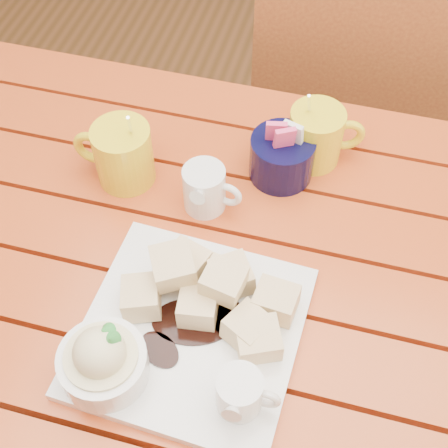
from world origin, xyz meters
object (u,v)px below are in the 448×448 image
(table, at_px, (224,299))
(coffee_mug_left, at_px, (122,154))
(dessert_plate, at_px, (175,334))
(coffee_mug_right, at_px, (317,135))
(chair_far, at_px, (347,111))

(table, relative_size, coffee_mug_left, 7.65)
(dessert_plate, distance_m, coffee_mug_left, 0.32)
(dessert_plate, relative_size, coffee_mug_right, 2.03)
(dessert_plate, relative_size, coffee_mug_left, 1.94)
(chair_far, bearing_deg, table, 75.83)
(dessert_plate, height_order, chair_far, chair_far)
(dessert_plate, height_order, coffee_mug_right, coffee_mug_right)
(chair_far, bearing_deg, coffee_mug_left, 54.64)
(coffee_mug_right, bearing_deg, table, -127.63)
(coffee_mug_left, bearing_deg, coffee_mug_right, 23.99)
(coffee_mug_right, bearing_deg, coffee_mug_left, -174.64)
(table, distance_m, dessert_plate, 0.21)
(table, xyz_separation_m, coffee_mug_left, (-0.20, 0.12, 0.16))
(dessert_plate, bearing_deg, chair_far, 78.70)
(table, relative_size, dessert_plate, 3.95)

